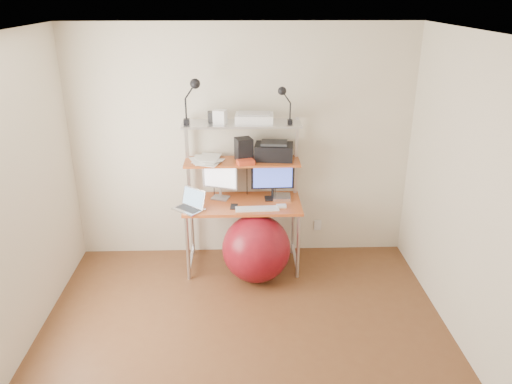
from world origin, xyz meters
TOP-DOWN VIEW (x-y plane):
  - room at (0.00, 0.00)m, footprint 3.60×3.60m
  - computer_desk at (0.00, 1.50)m, footprint 1.20×0.60m
  - wall_outlet at (0.85, 1.79)m, footprint 0.08×0.01m
  - monitor_silver at (-0.23, 1.58)m, footprint 0.37×0.19m
  - monitor_black at (0.32, 1.54)m, footprint 0.45×0.13m
  - laptop at (-0.52, 1.30)m, footprint 0.38×0.37m
  - keyboard at (0.14, 1.26)m, footprint 0.44×0.14m
  - mouse at (0.39, 1.31)m, footprint 0.10×0.07m
  - mac_mini at (0.41, 1.53)m, footprint 0.19×0.19m
  - phone at (-0.09, 1.33)m, footprint 0.08×0.14m
  - printer at (0.33, 1.62)m, footprint 0.42×0.31m
  - nas_cube at (0.02, 1.59)m, footprint 0.20×0.20m
  - red_box at (0.04, 1.46)m, footprint 0.19×0.15m
  - scanner at (0.13, 1.57)m, footprint 0.39×0.27m
  - box_white at (-0.21, 1.52)m, footprint 0.14×0.13m
  - box_grey at (-0.28, 1.61)m, footprint 0.12×0.12m
  - clip_lamp_left at (-0.46, 1.51)m, footprint 0.18×0.10m
  - clip_lamp_right at (0.41, 1.48)m, footprint 0.15×0.08m
  - exercise_ball at (0.13, 1.17)m, footprint 0.69×0.69m
  - paper_stack at (-0.36, 1.58)m, footprint 0.38×0.42m

SIDE VIEW (x-z plane):
  - wall_outlet at x=0.85m, z-range 0.24..0.36m
  - exercise_ball at x=0.13m, z-range 0.00..0.69m
  - phone at x=-0.09m, z-range 0.74..0.75m
  - keyboard at x=0.14m, z-range 0.74..0.75m
  - mouse at x=0.39m, z-range 0.74..0.77m
  - mac_mini at x=0.41m, z-range 0.74..0.77m
  - laptop at x=-0.52m, z-range 0.65..0.91m
  - computer_desk at x=0.00m, z-range 0.17..1.74m
  - monitor_black at x=0.32m, z-range 0.74..1.19m
  - monitor_silver at x=-0.23m, z-range 0.75..1.18m
  - paper_stack at x=-0.36m, z-range 1.15..1.18m
  - red_box at x=0.04m, z-range 1.15..1.20m
  - printer at x=0.33m, z-range 1.14..1.33m
  - room at x=0.00m, z-range -0.55..3.05m
  - nas_cube at x=0.02m, z-range 1.15..1.38m
  - scanner at x=0.13m, z-range 1.55..1.65m
  - box_grey at x=-0.28m, z-range 1.55..1.65m
  - box_white at x=-0.21m, z-range 1.55..1.69m
  - clip_lamp_right at x=0.41m, z-range 1.64..2.01m
  - clip_lamp_left at x=-0.46m, z-range 1.65..2.10m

